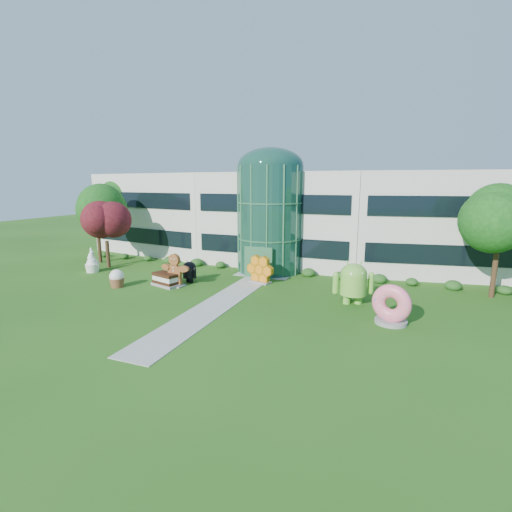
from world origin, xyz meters
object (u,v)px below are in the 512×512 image
at_px(android_black, 189,270).
at_px(donut, 392,304).
at_px(android_green, 353,280).
at_px(gingerbread, 175,270).

distance_m(android_black, donut, 16.66).
relative_size(android_black, donut, 0.84).
relative_size(android_green, android_black, 1.62).
relative_size(android_black, gingerbread, 0.70).
bearing_deg(donut, android_green, 147.15).
height_order(android_green, gingerbread, android_green).
xyz_separation_m(android_green, gingerbread, (-14.02, -0.74, -0.33)).
height_order(android_green, donut, android_green).
bearing_deg(android_black, android_green, 19.45).
distance_m(android_green, donut, 3.97).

